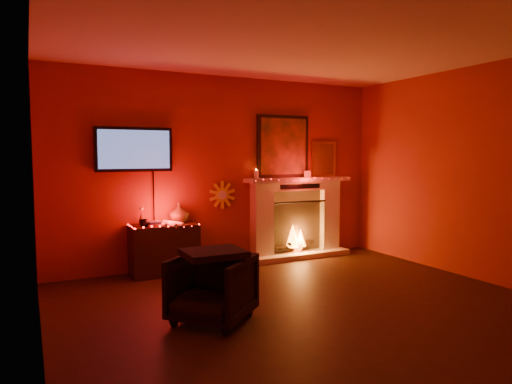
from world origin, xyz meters
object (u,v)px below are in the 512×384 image
fireplace (296,210)px  armchair (212,288)px  sunburst_clock (222,195)px  console_table (165,246)px  tv (134,150)px

fireplace → armchair: (-2.18, -2.03, -0.41)m
sunburst_clock → console_table: (-0.91, -0.22, -0.63)m
console_table → armchair: 1.91m
tv → armchair: size_ratio=1.77×
sunburst_clock → tv: bearing=-178.8°
tv → armchair: bearing=-82.8°
fireplace → sunburst_clock: (-1.19, 0.09, 0.28)m
tv → armchair: (0.26, -2.10, -1.33)m
sunburst_clock → console_table: bearing=-166.7°
tv → armchair: 2.50m
console_table → armchair: size_ratio=1.33×
tv → console_table: (0.33, -0.19, -1.27)m
sunburst_clock → armchair: 2.44m
console_table → armchair: bearing=-92.1°
console_table → tv: bearing=150.4°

